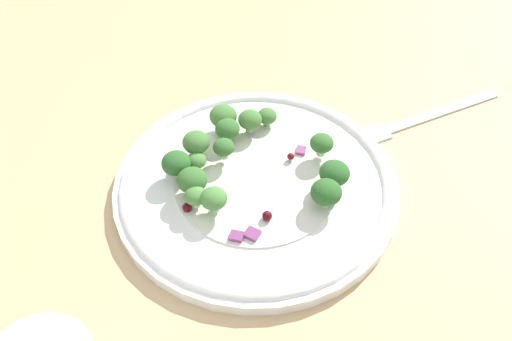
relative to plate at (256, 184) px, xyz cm
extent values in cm
cube|color=tan|center=(1.40, 2.20, -1.86)|extent=(180.00, 180.00, 2.00)
cylinder|color=white|center=(0.00, 0.00, -0.26)|extent=(27.25, 27.25, 1.20)
torus|color=white|center=(0.00, 0.00, 0.34)|extent=(26.07, 26.07, 1.00)
cylinder|color=white|center=(0.00, 0.00, 0.44)|extent=(15.81, 15.81, 0.20)
cylinder|color=#8EB77A|center=(-4.21, -3.39, 1.29)|extent=(0.91, 0.91, 0.91)
ellipsoid|color=#4C843D|center=(-4.21, -3.39, 2.38)|extent=(2.43, 2.43, 1.82)
cylinder|color=#9EC684|center=(-2.77, 2.89, 1.52)|extent=(0.78, 0.78, 0.78)
ellipsoid|color=#386B2D|center=(-2.77, 2.89, 2.46)|extent=(2.09, 2.09, 1.56)
cylinder|color=#9EC684|center=(-6.00, -0.94, 1.10)|extent=(1.05, 1.05, 1.05)
ellipsoid|color=#386B2D|center=(-6.00, -0.94, 2.37)|extent=(2.81, 2.81, 2.10)
cylinder|color=#8EB77A|center=(0.27, 6.74, 1.20)|extent=(0.92, 0.92, 0.92)
ellipsoid|color=#477A38|center=(0.27, 6.74, 2.30)|extent=(2.44, 2.44, 1.83)
cylinder|color=#ADD18E|center=(-5.81, -2.68, 1.25)|extent=(0.76, 0.76, 0.76)
ellipsoid|color=#4C843D|center=(-5.81, -2.68, 2.16)|extent=(2.02, 2.02, 1.51)
cylinder|color=#ADD18E|center=(7.04, -1.86, 1.21)|extent=(1.07, 1.07, 1.07)
ellipsoid|color=#2D6028|center=(7.04, -1.86, 2.49)|extent=(2.84, 2.84, 2.13)
cylinder|color=#9EC684|center=(2.18, 7.77, 0.76)|extent=(0.77, 0.77, 0.77)
ellipsoid|color=#477A38|center=(2.18, 7.77, 1.68)|extent=(2.06, 2.06, 1.54)
cylinder|color=#ADD18E|center=(6.72, 2.17, 1.45)|extent=(0.87, 0.87, 0.87)
ellipsoid|color=#386B2D|center=(6.72, 2.17, 2.49)|extent=(2.32, 2.32, 1.74)
cylinder|color=#9EC684|center=(-2.40, 7.59, 1.07)|extent=(1.06, 1.06, 1.06)
ellipsoid|color=#477A38|center=(-2.40, 7.59, 2.34)|extent=(2.83, 2.83, 2.12)
cylinder|color=#ADD18E|center=(-2.14, 5.75, 1.10)|extent=(0.93, 0.93, 0.93)
ellipsoid|color=#386B2D|center=(-2.14, 5.75, 2.22)|extent=(2.48, 2.48, 1.86)
cylinder|color=#ADD18E|center=(-5.49, 2.11, 0.84)|extent=(0.72, 0.72, 0.72)
ellipsoid|color=#4C843D|center=(-5.49, 2.11, 1.71)|extent=(1.93, 1.93, 1.44)
cylinder|color=#ADD18E|center=(-5.36, 3.90, 1.28)|extent=(1.01, 1.01, 1.01)
ellipsoid|color=#477A38|center=(-5.36, 3.90, 2.49)|extent=(2.69, 2.69, 2.02)
cylinder|color=#8EB77A|center=(-7.38, 1.49, 1.05)|extent=(1.05, 1.05, 1.05)
ellipsoid|color=#2D6028|center=(-7.38, 1.49, 2.31)|extent=(2.80, 2.80, 2.10)
cylinder|color=#9EC684|center=(5.84, -3.88, 1.01)|extent=(1.07, 1.07, 1.07)
ellipsoid|color=#2D6028|center=(5.84, -3.88, 2.29)|extent=(2.84, 2.84, 2.13)
sphere|color=#4C0A14|center=(-6.67, -2.80, 0.80)|extent=(0.90, 0.90, 0.90)
sphere|color=maroon|center=(3.73, 2.61, 1.04)|extent=(0.71, 0.71, 0.71)
sphere|color=#4C0A14|center=(0.37, -4.82, 0.97)|extent=(0.91, 0.91, 0.91)
cube|color=#A35B93|center=(-5.75, -0.52, 0.84)|extent=(1.57, 1.58, 0.50)
cube|color=#843D75|center=(-1.17, -6.47, 0.68)|extent=(1.69, 1.67, 0.50)
cube|color=#843D75|center=(-2.55, -6.52, 0.65)|extent=(1.49, 1.39, 0.51)
cube|color=#934C84|center=(4.97, 3.24, 0.66)|extent=(1.25, 1.35, 0.44)
cube|color=silver|center=(22.21, 8.79, -0.61)|extent=(14.65, 5.71, 0.50)
cube|color=silver|center=(13.35, 5.96, -0.61)|extent=(4.16, 3.38, 0.50)
camera|label=1|loc=(-4.58, -35.03, 39.15)|focal=38.43mm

